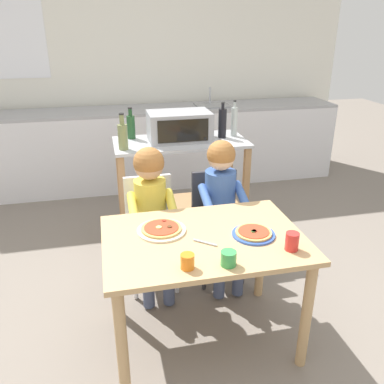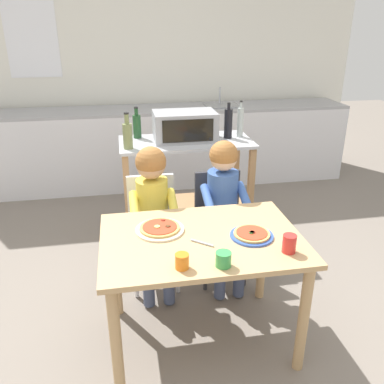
{
  "view_description": "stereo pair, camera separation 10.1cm",
  "coord_description": "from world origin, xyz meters",
  "px_view_note": "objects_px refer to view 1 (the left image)",
  "views": [
    {
      "loc": [
        -0.5,
        -1.92,
        1.84
      ],
      "look_at": [
        0.0,
        0.3,
        0.87
      ],
      "focal_mm": 37.61,
      "sensor_mm": 36.0,
      "label": 1
    },
    {
      "loc": [
        -0.4,
        -1.94,
        1.84
      ],
      "look_at": [
        0.0,
        0.3,
        0.87
      ],
      "focal_mm": 37.61,
      "sensor_mm": 36.0,
      "label": 2
    }
  ],
  "objects_px": {
    "bottle_clear_vinegar": "(131,126)",
    "drinking_cup_green": "(228,258)",
    "pizza_plate_blue_rimmed": "(254,233)",
    "serving_spoon": "(205,243)",
    "child_in_blue_striped_shirt": "(222,197)",
    "dining_chair_left": "(151,224)",
    "bottle_squat_spirits": "(234,121)",
    "dining_table": "(204,254)",
    "bottle_slim_sauce": "(123,136)",
    "dining_chair_right": "(217,218)",
    "bottle_brown_beer": "(222,123)",
    "toaster_oven": "(179,126)",
    "drinking_cup_orange": "(187,261)",
    "kitchen_island_cart": "(181,175)",
    "pizza_plate_cream": "(161,229)",
    "drinking_cup_red": "(292,241)",
    "child_in_yellow_shirt": "(151,203)"
  },
  "relations": [
    {
      "from": "kitchen_island_cart",
      "to": "dining_chair_left",
      "type": "bearing_deg",
      "value": -120.06
    },
    {
      "from": "dining_table",
      "to": "pizza_plate_cream",
      "type": "xyz_separation_m",
      "value": [
        -0.22,
        0.12,
        0.13
      ]
    },
    {
      "from": "kitchen_island_cart",
      "to": "bottle_squat_spirits",
      "type": "height_order",
      "value": "bottle_squat_spirits"
    },
    {
      "from": "bottle_clear_vinegar",
      "to": "serving_spoon",
      "type": "xyz_separation_m",
      "value": [
        0.26,
        -1.53,
        -0.29
      ]
    },
    {
      "from": "bottle_brown_beer",
      "to": "serving_spoon",
      "type": "height_order",
      "value": "bottle_brown_beer"
    },
    {
      "from": "toaster_oven",
      "to": "serving_spoon",
      "type": "bearing_deg",
      "value": -95.5
    },
    {
      "from": "dining_table",
      "to": "bottle_brown_beer",
      "type": "bearing_deg",
      "value": 69.35
    },
    {
      "from": "dining_chair_left",
      "to": "drinking_cup_orange",
      "type": "xyz_separation_m",
      "value": [
        0.07,
        -0.97,
        0.28
      ]
    },
    {
      "from": "dining_table",
      "to": "dining_chair_left",
      "type": "bearing_deg",
      "value": 107.93
    },
    {
      "from": "bottle_clear_vinegar",
      "to": "pizza_plate_cream",
      "type": "distance_m",
      "value": 1.37
    },
    {
      "from": "child_in_blue_striped_shirt",
      "to": "drinking_cup_orange",
      "type": "height_order",
      "value": "child_in_blue_striped_shirt"
    },
    {
      "from": "dining_chair_right",
      "to": "child_in_blue_striped_shirt",
      "type": "height_order",
      "value": "child_in_blue_striped_shirt"
    },
    {
      "from": "pizza_plate_cream",
      "to": "pizza_plate_blue_rimmed",
      "type": "distance_m",
      "value": 0.53
    },
    {
      "from": "kitchen_island_cart",
      "to": "bottle_squat_spirits",
      "type": "relative_size",
      "value": 3.59
    },
    {
      "from": "bottle_clear_vinegar",
      "to": "child_in_yellow_shirt",
      "type": "distance_m",
      "value": 0.95
    },
    {
      "from": "bottle_clear_vinegar",
      "to": "drinking_cup_orange",
      "type": "distance_m",
      "value": 1.77
    },
    {
      "from": "pizza_plate_blue_rimmed",
      "to": "drinking_cup_orange",
      "type": "relative_size",
      "value": 3.17
    },
    {
      "from": "toaster_oven",
      "to": "child_in_blue_striped_shirt",
      "type": "xyz_separation_m",
      "value": [
        0.16,
        -0.75,
        -0.34
      ]
    },
    {
      "from": "kitchen_island_cart",
      "to": "bottle_slim_sauce",
      "type": "height_order",
      "value": "bottle_slim_sauce"
    },
    {
      "from": "dining_chair_left",
      "to": "bottle_squat_spirits",
      "type": "bearing_deg",
      "value": 38.1
    },
    {
      "from": "dining_chair_left",
      "to": "child_in_yellow_shirt",
      "type": "bearing_deg",
      "value": -90.0
    },
    {
      "from": "bottle_squat_spirits",
      "to": "dining_chair_left",
      "type": "relative_size",
      "value": 0.38
    },
    {
      "from": "bottle_slim_sauce",
      "to": "serving_spoon",
      "type": "xyz_separation_m",
      "value": [
        0.34,
        -1.22,
        -0.3
      ]
    },
    {
      "from": "drinking_cup_orange",
      "to": "drinking_cup_green",
      "type": "relative_size",
      "value": 0.97
    },
    {
      "from": "bottle_slim_sauce",
      "to": "serving_spoon",
      "type": "height_order",
      "value": "bottle_slim_sauce"
    },
    {
      "from": "child_in_blue_striped_shirt",
      "to": "pizza_plate_blue_rimmed",
      "type": "distance_m",
      "value": 0.61
    },
    {
      "from": "bottle_brown_beer",
      "to": "dining_chair_left",
      "type": "xyz_separation_m",
      "value": [
        -0.72,
        -0.63,
        -0.57
      ]
    },
    {
      "from": "bottle_slim_sauce",
      "to": "pizza_plate_cream",
      "type": "bearing_deg",
      "value": -82.65
    },
    {
      "from": "bottle_slim_sauce",
      "to": "dining_chair_right",
      "type": "distance_m",
      "value": 0.96
    },
    {
      "from": "drinking_cup_orange",
      "to": "drinking_cup_red",
      "type": "distance_m",
      "value": 0.58
    },
    {
      "from": "child_in_yellow_shirt",
      "to": "bottle_brown_beer",
      "type": "bearing_deg",
      "value": 46.04
    },
    {
      "from": "kitchen_island_cart",
      "to": "drinking_cup_green",
      "type": "xyz_separation_m",
      "value": [
        -0.08,
        -1.59,
        0.15
      ]
    },
    {
      "from": "bottle_brown_beer",
      "to": "serving_spoon",
      "type": "bearing_deg",
      "value": -110.06
    },
    {
      "from": "bottle_squat_spirits",
      "to": "serving_spoon",
      "type": "distance_m",
      "value": 1.57
    },
    {
      "from": "child_in_yellow_shirt",
      "to": "pizza_plate_blue_rimmed",
      "type": "relative_size",
      "value": 4.34
    },
    {
      "from": "bottle_clear_vinegar",
      "to": "drinking_cup_green",
      "type": "xyz_separation_m",
      "value": [
        0.32,
        -1.76,
        -0.26
      ]
    },
    {
      "from": "toaster_oven",
      "to": "drinking_cup_green",
      "type": "relative_size",
      "value": 6.48
    },
    {
      "from": "bottle_brown_beer",
      "to": "dining_chair_left",
      "type": "bearing_deg",
      "value": -138.72
    },
    {
      "from": "pizza_plate_cream",
      "to": "kitchen_island_cart",
      "type": "bearing_deg",
      "value": 73.41
    },
    {
      "from": "toaster_oven",
      "to": "bottle_brown_beer",
      "type": "relative_size",
      "value": 1.71
    },
    {
      "from": "pizza_plate_blue_rimmed",
      "to": "serving_spoon",
      "type": "bearing_deg",
      "value": -174.58
    },
    {
      "from": "bottle_squat_spirits",
      "to": "bottle_brown_beer",
      "type": "bearing_deg",
      "value": -169.76
    },
    {
      "from": "bottle_squat_spirits",
      "to": "child_in_blue_striped_shirt",
      "type": "relative_size",
      "value": 0.29
    },
    {
      "from": "pizza_plate_blue_rimmed",
      "to": "serving_spoon",
      "type": "distance_m",
      "value": 0.29
    },
    {
      "from": "pizza_plate_cream",
      "to": "dining_chair_right",
      "type": "bearing_deg",
      "value": 48.35
    },
    {
      "from": "kitchen_island_cart",
      "to": "bottle_squat_spirits",
      "type": "bearing_deg",
      "value": 5.57
    },
    {
      "from": "child_in_blue_striped_shirt",
      "to": "pizza_plate_blue_rimmed",
      "type": "xyz_separation_m",
      "value": [
        -0.0,
        -0.61,
        0.04
      ]
    },
    {
      "from": "dining_table",
      "to": "serving_spoon",
      "type": "height_order",
      "value": "serving_spoon"
    },
    {
      "from": "dining_chair_right",
      "to": "bottle_slim_sauce",
      "type": "bearing_deg",
      "value": 143.57
    },
    {
      "from": "child_in_blue_striped_shirt",
      "to": "child_in_yellow_shirt",
      "type": "bearing_deg",
      "value": 179.25
    }
  ]
}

